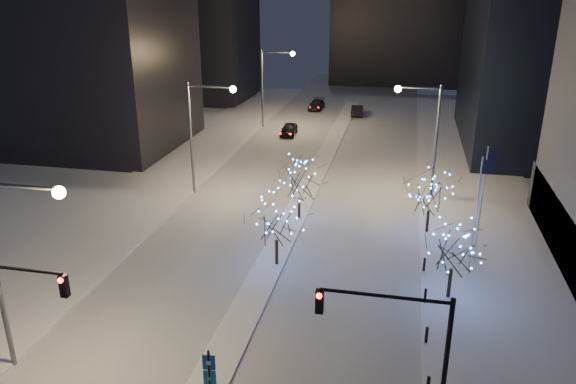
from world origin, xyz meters
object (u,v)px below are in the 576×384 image
(car_mid, at_px, (357,110))
(holiday_tree_plaza_near, at_px, (454,248))
(car_near, at_px, (289,129))
(wayfinding_sign, at_px, (210,375))
(street_lamp_east, at_px, (426,127))
(traffic_signal_east, at_px, (406,344))
(holiday_tree_median_far, at_px, (299,181))
(street_lamp_w_mid, at_px, (202,123))
(holiday_tree_median_near, at_px, (276,221))
(street_lamp_w_near, at_px, (11,250))
(holiday_tree_plaza_far, at_px, (430,193))
(street_lamp_w_far, at_px, (270,78))
(car_far, at_px, (316,105))

(car_mid, height_order, holiday_tree_plaza_near, holiday_tree_plaza_near)
(car_near, height_order, car_mid, car_near)
(car_mid, xyz_separation_m, wayfinding_sign, (-0.76, -60.55, 1.22))
(street_lamp_east, xyz_separation_m, car_near, (-15.86, 18.61, -5.70))
(traffic_signal_east, bearing_deg, holiday_tree_plaza_near, 77.52)
(holiday_tree_median_far, distance_m, wayfinding_sign, 21.90)
(traffic_signal_east, bearing_deg, car_near, 107.17)
(holiday_tree_median_far, bearing_deg, street_lamp_w_mid, 156.31)
(street_lamp_east, height_order, holiday_tree_median_near, street_lamp_east)
(street_lamp_w_near, xyz_separation_m, traffic_signal_east, (17.88, -1.00, -1.74))
(car_mid, height_order, holiday_tree_median_near, holiday_tree_median_near)
(street_lamp_east, relative_size, wayfinding_sign, 3.13)
(street_lamp_w_mid, distance_m, car_near, 22.58)
(holiday_tree_plaza_far, bearing_deg, wayfinding_sign, -114.54)
(traffic_signal_east, relative_size, wayfinding_sign, 2.19)
(street_lamp_w_far, height_order, car_mid, street_lamp_w_far)
(street_lamp_w_far, xyz_separation_m, holiday_tree_median_near, (9.44, -37.08, -3.21))
(street_lamp_east, height_order, traffic_signal_east, street_lamp_east)
(street_lamp_w_mid, height_order, car_far, street_lamp_w_mid)
(traffic_signal_east, relative_size, holiday_tree_plaza_near, 1.43)
(street_lamp_w_far, distance_m, holiday_tree_median_near, 38.40)
(street_lamp_w_mid, relative_size, holiday_tree_plaza_far, 2.06)
(car_mid, height_order, holiday_tree_median_far, holiday_tree_median_far)
(car_near, xyz_separation_m, holiday_tree_plaza_near, (17.36, -35.65, 2.65))
(street_lamp_w_mid, relative_size, wayfinding_sign, 3.13)
(street_lamp_w_far, height_order, holiday_tree_plaza_far, street_lamp_w_far)
(street_lamp_w_mid, bearing_deg, car_mid, 73.19)
(car_mid, bearing_deg, holiday_tree_median_near, 86.25)
(holiday_tree_median_far, xyz_separation_m, holiday_tree_plaza_far, (10.00, -0.48, -0.01))
(car_near, bearing_deg, car_mid, 58.47)
(street_lamp_east, xyz_separation_m, holiday_tree_plaza_far, (0.42, -7.62, -3.18))
(wayfinding_sign, bearing_deg, holiday_tree_plaza_far, 62.39)
(street_lamp_w_near, distance_m, holiday_tree_median_far, 23.12)
(street_lamp_east, distance_m, car_far, 37.73)
(holiday_tree_median_far, bearing_deg, car_near, 103.69)
(street_lamp_w_near, xyz_separation_m, street_lamp_east, (19.02, 28.00, -0.05))
(street_lamp_east, relative_size, traffic_signal_east, 1.43)
(car_mid, xyz_separation_m, holiday_tree_median_near, (-1.00, -46.63, 2.55))
(traffic_signal_east, bearing_deg, car_far, 102.31)
(car_far, distance_m, wayfinding_sign, 63.43)
(holiday_tree_median_near, bearing_deg, car_near, 100.55)
(street_lamp_east, distance_m, wayfinding_sign, 30.80)
(street_lamp_w_mid, height_order, holiday_tree_median_near, street_lamp_w_mid)
(car_mid, xyz_separation_m, holiday_tree_plaza_near, (10.09, -48.59, 2.66))
(holiday_tree_plaza_far, bearing_deg, street_lamp_w_far, 123.27)
(holiday_tree_median_near, distance_m, holiday_tree_plaza_near, 11.26)
(holiday_tree_plaza_near, bearing_deg, traffic_signal_east, -102.48)
(street_lamp_w_near, relative_size, wayfinding_sign, 3.13)
(street_lamp_w_mid, height_order, car_near, street_lamp_w_mid)
(street_lamp_w_mid, bearing_deg, holiday_tree_median_near, -52.00)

